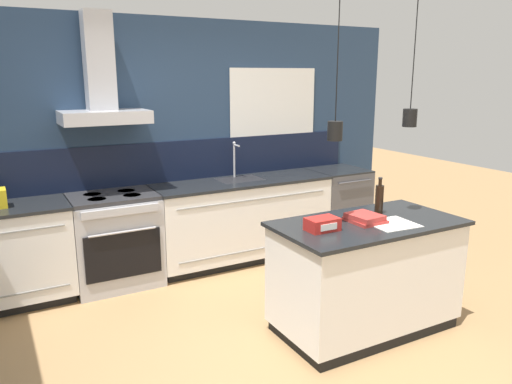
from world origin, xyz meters
name	(u,v)px	position (x,y,z in m)	size (l,w,h in m)	color
ground_plane	(265,343)	(0.00, 0.00, 0.00)	(16.00, 16.00, 0.00)	#A87F51
wall_back	(168,140)	(-0.04, 2.00, 1.35)	(5.60, 2.28, 2.60)	navy
counter_run_sink	(242,220)	(0.68, 1.69, 0.46)	(1.99, 0.64, 1.31)	black
oven_range	(115,240)	(-0.72, 1.69, 0.46)	(0.82, 0.66, 0.91)	#B5B5BA
dishwasher	(336,206)	(1.98, 1.69, 0.46)	(0.64, 0.65, 0.91)	#4C4C51
kitchen_island	(365,275)	(0.82, -0.18, 0.46)	(1.48, 0.80, 0.91)	black
bottle_on_island	(379,199)	(1.05, -0.05, 1.04)	(0.07, 0.07, 0.30)	black
book_stack	(365,218)	(0.79, -0.18, 0.94)	(0.25, 0.28, 0.06)	#B2332D
red_supply_box	(322,224)	(0.37, -0.19, 0.96)	(0.24, 0.16, 0.09)	red
paper_pile	(392,224)	(0.93, -0.33, 0.91)	(0.37, 0.34, 0.01)	silver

